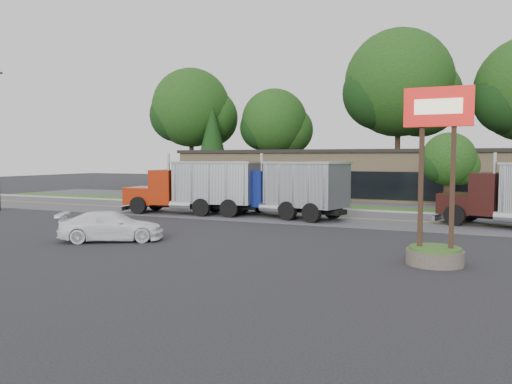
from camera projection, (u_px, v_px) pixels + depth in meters
ground at (203, 235)px, 23.44m from camera, size 140.00×140.00×0.00m
road at (274, 215)px, 31.65m from camera, size 60.00×8.00×0.02m
center_line at (274, 215)px, 31.65m from camera, size 60.00×0.12×0.01m
curb at (296, 208)px, 35.48m from camera, size 60.00×0.30×0.12m
grass_verge at (304, 206)px, 37.12m from camera, size 60.00×3.40×0.03m
far_parking at (323, 201)px, 41.68m from camera, size 60.00×7.00×0.02m
strip_mall at (362, 175)px, 46.20m from camera, size 32.00×12.00×4.00m
bilo_sign at (436, 205)px, 16.77m from camera, size 2.20×1.90×5.95m
tree_far_a at (193, 112)px, 60.12m from camera, size 10.02×9.43×14.30m
tree_far_b at (276, 125)px, 58.01m from camera, size 8.11×7.64×11.57m
tree_far_c at (401, 88)px, 52.13m from camera, size 11.90×11.20×16.98m
evergreen_left at (212, 141)px, 56.88m from camera, size 4.40×4.40×9.99m
tree_verge at (450, 162)px, 32.86m from camera, size 3.69×3.48×5.27m
dump_truck_red at (199, 186)px, 31.69m from camera, size 8.93×3.54×3.36m
dump_truck_blue at (291, 188)px, 29.71m from camera, size 8.13×4.46×3.36m
rally_car at (111, 226)px, 21.68m from camera, size 4.70×3.80×1.28m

